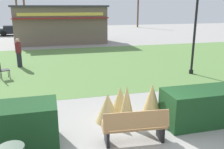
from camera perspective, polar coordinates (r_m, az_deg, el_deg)
name	(u,v)px	position (r m, az deg, el deg)	size (l,w,h in m)	color
ground_plane	(134,144)	(6.69, 5.04, -15.79)	(80.00, 80.00, 0.00)	#999691
lawn_patch	(83,63)	(15.52, -6.82, 2.59)	(36.00, 12.00, 0.01)	#5B8442
park_bench	(135,126)	(6.50, 5.38, -11.92)	(1.74, 0.66, 0.95)	#9E7547
hedge_left	(7,127)	(6.77, -23.28, -11.25)	(2.50, 1.10, 1.13)	#19421E
hedge_right	(201,107)	(7.98, 20.07, -7.01)	(2.33, 1.10, 1.07)	#19421E
ornamental_grass_behind_left	(108,108)	(7.62, -0.99, -7.72)	(0.77, 0.77, 0.92)	tan
ornamental_grass_behind_right	(120,100)	(8.22, 1.90, -5.98)	(0.70, 0.70, 0.90)	tan
ornamental_grass_behind_center	(127,105)	(7.48, 3.44, -6.99)	(0.54, 0.54, 1.21)	tan
ornamental_grass_behind_far	(152,102)	(7.80, 9.23, -6.31)	(0.74, 0.74, 1.18)	tan
lamppost_mid	(195,24)	(13.34, 18.85, 11.06)	(0.36, 0.36, 4.13)	black
food_kiosk	(61,24)	(24.71, -11.78, 11.40)	(8.64, 4.44, 3.55)	#6B5B4C
cafe_chair_east	(2,69)	(13.11, -24.19, 1.24)	(0.56, 0.56, 0.89)	black
person_strolling	(19,53)	(15.37, -20.91, 4.80)	(0.34, 0.34, 1.69)	#23232D
parked_car_west_slot	(15,30)	(32.89, -21.65, 9.62)	(4.31, 2.27, 1.20)	black
tree_left_bg	(24,9)	(38.36, -19.71, 14.10)	(0.91, 0.96, 6.80)	brown
tree_right_bg	(138,11)	(42.71, 6.06, 14.57)	(0.91, 0.96, 6.20)	brown
tree_center_bg	(17,12)	(40.29, -21.23, 13.44)	(0.91, 0.96, 6.01)	brown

